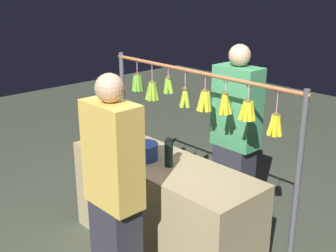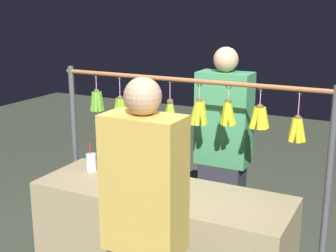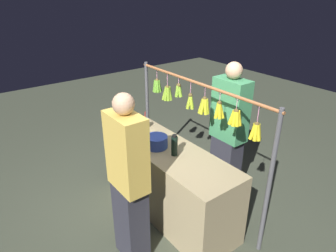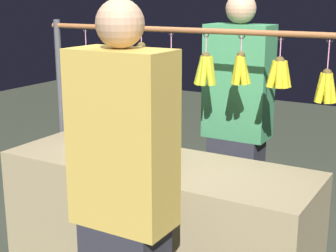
% 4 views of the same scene
% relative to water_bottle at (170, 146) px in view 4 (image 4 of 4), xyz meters
% --- Properties ---
extents(market_counter, '(1.75, 0.61, 0.83)m').
position_rel_water_bottle_xyz_m(market_counter, '(0.10, -0.03, -0.53)').
color(market_counter, tan).
rests_on(market_counter, ground).
extents(display_rack, '(2.08, 0.14, 1.56)m').
position_rel_water_bottle_xyz_m(display_rack, '(0.10, -0.40, 0.21)').
color(display_rack, '#4C4C51').
rests_on(display_rack, ground).
extents(water_bottle, '(0.07, 0.07, 0.24)m').
position_rel_water_bottle_xyz_m(water_bottle, '(0.00, 0.00, 0.00)').
color(water_bottle, black).
rests_on(water_bottle, market_counter).
extents(blue_bucket, '(0.24, 0.24, 0.13)m').
position_rel_water_bottle_xyz_m(blue_bucket, '(0.25, 0.05, -0.05)').
color(blue_bucket, '#2C44AC').
rests_on(blue_bucket, market_counter).
extents(drink_cup, '(0.08, 0.08, 0.22)m').
position_rel_water_bottle_xyz_m(drink_cup, '(0.74, -0.12, -0.05)').
color(drink_cup, silver).
rests_on(drink_cup, market_counter).
extents(vendor_person, '(0.41, 0.22, 1.73)m').
position_rel_water_bottle_xyz_m(vendor_person, '(-0.06, -0.76, -0.09)').
color(vendor_person, '#2D2D38').
rests_on(vendor_person, ground).
extents(customer_person, '(0.41, 0.22, 1.70)m').
position_rel_water_bottle_xyz_m(customer_person, '(-0.16, 0.65, -0.10)').
color(customer_person, '#2D2D38').
rests_on(customer_person, ground).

